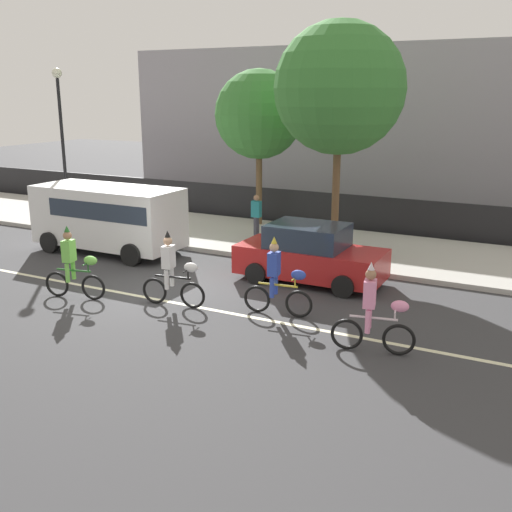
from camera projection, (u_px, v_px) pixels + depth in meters
The scene contains 15 objects.
ground_plane at pixel (156, 292), 16.01m from camera, with size 80.00×80.00×0.00m, color #38383A.
road_centre_line at pixel (145, 297), 15.58m from camera, with size 36.00×0.14×0.01m, color beige.
sidewalk_curb at pixel (264, 238), 21.56m from camera, with size 60.00×5.00×0.15m, color #ADAAA3.
fence_line at pixel (297, 208), 23.88m from camera, with size 40.00×0.08×1.40m, color black.
building_backdrop at pixel (422, 125), 29.21m from camera, with size 28.00×8.00×7.22m, color #99939E.
parade_cyclist_lime at pixel (74, 267), 15.30m from camera, with size 1.70×0.55×1.92m.
parade_cyclist_zebra at pixel (173, 274), 14.74m from camera, with size 1.71×0.51×1.92m.
parade_cyclist_cobalt at pixel (278, 281), 14.14m from camera, with size 1.72×0.51×1.92m.
parade_cyclist_pink at pixel (374, 314), 12.07m from camera, with size 1.70×0.55×1.92m.
parked_van_white at pixel (110, 214), 19.66m from camera, with size 5.00×2.22×2.18m.
parked_car_red at pixel (310, 255), 16.68m from camera, with size 4.10×1.92×1.64m.
street_lamp_post at pixel (61, 125), 22.23m from camera, with size 0.36×0.36×5.86m.
street_tree_near_lamp at pixel (339, 88), 18.37m from camera, with size 4.07×4.07×7.16m.
street_tree_far_corner at pixel (259, 115), 22.46m from camera, with size 3.34×3.34×5.87m.
pedestrian_onlooker at pixel (256, 217), 20.61m from camera, with size 0.32×0.20×1.62m.
Camera 1 is at (9.31, -12.28, 5.17)m, focal length 42.00 mm.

